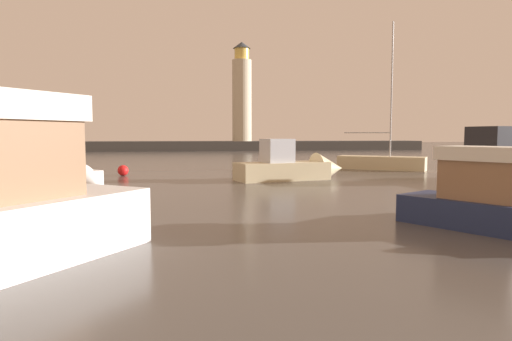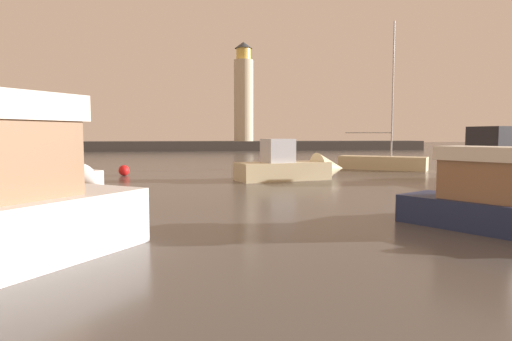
{
  "view_description": "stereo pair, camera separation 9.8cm",
  "coord_description": "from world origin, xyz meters",
  "px_view_note": "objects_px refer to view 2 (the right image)",
  "views": [
    {
      "loc": [
        -3.64,
        -1.16,
        2.74
      ],
      "look_at": [
        -0.59,
        17.62,
        1.2
      ],
      "focal_mm": 31.18,
      "sensor_mm": 36.0,
      "label": 1
    },
    {
      "loc": [
        -3.54,
        -1.17,
        2.74
      ],
      "look_at": [
        -0.59,
        17.62,
        1.2
      ],
      "focal_mm": 31.18,
      "sensor_mm": 36.0,
      "label": 2
    }
  ],
  "objects_px": {
    "motorboat_1": "(512,166)",
    "motorboat_4": "(56,178)",
    "motorboat_0": "(298,167)",
    "mooring_buoy": "(124,170)",
    "lighthouse": "(244,95)",
    "sailboat_moored": "(382,162)"
  },
  "relations": [
    {
      "from": "lighthouse",
      "to": "motorboat_1",
      "type": "distance_m",
      "value": 55.82
    },
    {
      "from": "motorboat_0",
      "to": "sailboat_moored",
      "type": "distance_m",
      "value": 10.52
    },
    {
      "from": "sailboat_moored",
      "to": "mooring_buoy",
      "type": "bearing_deg",
      "value": -173.33
    },
    {
      "from": "motorboat_1",
      "to": "mooring_buoy",
      "type": "relative_size",
      "value": 11.21
    },
    {
      "from": "motorboat_4",
      "to": "sailboat_moored",
      "type": "height_order",
      "value": "sailboat_moored"
    },
    {
      "from": "motorboat_4",
      "to": "mooring_buoy",
      "type": "distance_m",
      "value": 10.31
    },
    {
      "from": "motorboat_0",
      "to": "motorboat_4",
      "type": "distance_m",
      "value": 13.81
    },
    {
      "from": "motorboat_0",
      "to": "motorboat_1",
      "type": "xyz_separation_m",
      "value": [
        10.73,
        -4.81,
        0.27
      ]
    },
    {
      "from": "lighthouse",
      "to": "mooring_buoy",
      "type": "relative_size",
      "value": 23.55
    },
    {
      "from": "motorboat_1",
      "to": "mooring_buoy",
      "type": "height_order",
      "value": "motorboat_1"
    },
    {
      "from": "lighthouse",
      "to": "sailboat_moored",
      "type": "height_order",
      "value": "lighthouse"
    },
    {
      "from": "motorboat_1",
      "to": "mooring_buoy",
      "type": "bearing_deg",
      "value": 157.7
    },
    {
      "from": "motorboat_0",
      "to": "motorboat_4",
      "type": "relative_size",
      "value": 1.09
    },
    {
      "from": "motorboat_4",
      "to": "mooring_buoy",
      "type": "bearing_deg",
      "value": 81.67
    },
    {
      "from": "motorboat_4",
      "to": "sailboat_moored",
      "type": "xyz_separation_m",
      "value": [
        20.79,
        12.45,
        -0.28
      ]
    },
    {
      "from": "lighthouse",
      "to": "sailboat_moored",
      "type": "relative_size",
      "value": 1.49
    },
    {
      "from": "motorboat_0",
      "to": "motorboat_4",
      "type": "xyz_separation_m",
      "value": [
        -12.38,
        -6.13,
        0.13
      ]
    },
    {
      "from": "motorboat_1",
      "to": "motorboat_4",
      "type": "xyz_separation_m",
      "value": [
        -23.11,
        -1.32,
        -0.15
      ]
    },
    {
      "from": "motorboat_4",
      "to": "mooring_buoy",
      "type": "height_order",
      "value": "motorboat_4"
    },
    {
      "from": "sailboat_moored",
      "to": "lighthouse",
      "type": "bearing_deg",
      "value": 97.03
    },
    {
      "from": "sailboat_moored",
      "to": "mooring_buoy",
      "type": "distance_m",
      "value": 19.44
    },
    {
      "from": "lighthouse",
      "to": "motorboat_0",
      "type": "distance_m",
      "value": 50.68
    }
  ]
}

